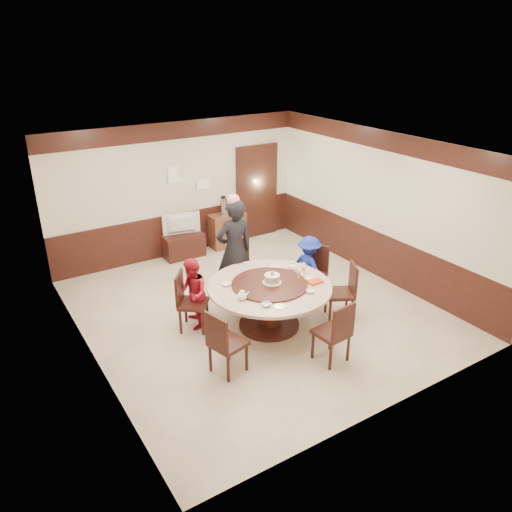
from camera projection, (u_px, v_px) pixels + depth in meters
room at (255, 252)px, 8.21m from camera, size 6.00×6.04×2.84m
banquet_table at (269, 297)px, 7.93m from camera, size 1.96×1.96×0.78m
chair_0 at (312, 282)px, 8.92m from camera, size 0.59×0.59×0.97m
chair_1 at (243, 276)px, 9.15m from camera, size 0.47×0.48×0.97m
chair_2 at (192, 312)px, 7.97m from camera, size 0.62×0.62×0.97m
chair_3 at (227, 353)px, 6.93m from camera, size 0.54×0.54×0.97m
chair_4 at (332, 342)px, 7.18m from camera, size 0.48×0.49×0.97m
chair_5 at (340, 301)px, 8.28m from camera, size 0.60×0.60×0.97m
person_standing at (234, 250)px, 8.66m from camera, size 0.70×0.48×1.85m
person_red at (192, 294)px, 7.92m from camera, size 0.59×0.68×1.18m
person_blue at (309, 267)px, 8.86m from camera, size 0.51×0.79×1.15m
birthday_cake at (272, 279)px, 7.83m from camera, size 0.30×0.30×0.20m
teapot_left at (242, 296)px, 7.39m from camera, size 0.17×0.15×0.13m
teapot_right at (293, 267)px, 8.32m from camera, size 0.17×0.15×0.13m
bowl_0 at (227, 284)px, 7.83m from camera, size 0.14×0.14×0.04m
bowl_1 at (310, 291)px, 7.60m from camera, size 0.14×0.14×0.04m
bowl_2 at (266, 305)px, 7.24m from camera, size 0.15×0.15×0.04m
bowl_3 at (308, 279)px, 7.99m from camera, size 0.14×0.14×0.04m
saucer_near at (280, 306)px, 7.22m from camera, size 0.18×0.18×0.01m
saucer_far at (275, 267)px, 8.45m from camera, size 0.18×0.18×0.01m
shrimp_platter at (315, 282)px, 7.86m from camera, size 0.30×0.20×0.06m
bottle_0 at (299, 274)px, 8.01m from camera, size 0.06×0.06×0.16m
bottle_1 at (303, 268)px, 8.21m from camera, size 0.06×0.06×0.16m
tv_stand at (183, 246)px, 10.61m from camera, size 0.85×0.45×0.50m
television at (182, 224)px, 10.42m from camera, size 0.80×0.27×0.46m
side_cabinet at (227, 230)px, 11.12m from camera, size 0.80×0.40×0.75m
thermos at (224, 206)px, 10.85m from camera, size 0.15×0.15×0.38m
notice_left at (174, 175)px, 10.15m from camera, size 0.25×0.00×0.35m
notice_right at (203, 184)px, 10.59m from camera, size 0.30×0.00×0.22m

